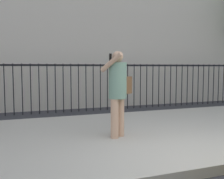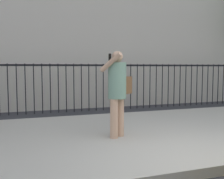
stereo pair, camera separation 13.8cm
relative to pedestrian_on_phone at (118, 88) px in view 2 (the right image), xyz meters
The scene contains 4 objects.
ground_plane 2.34m from the pedestrian_on_phone, 66.31° to the right, with size 60.00×60.00×0.00m, color #333338.
sidewalk 1.35m from the pedestrian_on_phone, 20.65° to the left, with size 28.00×4.40×0.15m, color #B2ADA3.
iron_fence 4.10m from the pedestrian_on_phone, 78.33° to the left, with size 12.03×0.04×1.60m.
pedestrian_on_phone is the anchor object (origin of this frame).
Camera 2 is at (-2.59, -2.85, 1.49)m, focal length 42.84 mm.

